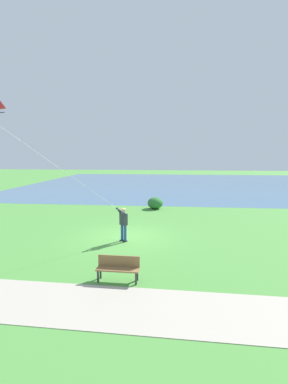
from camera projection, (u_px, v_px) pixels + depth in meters
name	position (u px, v px, depth m)	size (l,w,h in m)	color
ground_plane	(126.00, 237.00, 14.77)	(120.00, 120.00, 0.00)	#4C8E3D
lake_water	(182.00, 184.00, 40.87)	(36.00, 44.00, 0.01)	#476B8E
walkway_path	(157.00, 310.00, 7.90)	(2.40, 32.00, 0.02)	#ADA393
person_kite_flyer	(123.00, 221.00, 13.92)	(0.61, 0.57, 1.83)	#232328
park_bench_near_walkway	(118.00, 267.00, 9.66)	(0.48, 1.51, 0.88)	olive
lakeside_shrub	(155.00, 203.00, 22.31)	(1.28, 1.24, 0.94)	#2D7033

